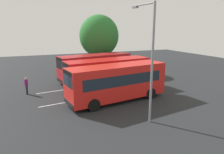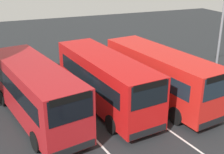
# 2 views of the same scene
# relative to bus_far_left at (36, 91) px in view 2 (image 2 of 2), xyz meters

# --- Properties ---
(ground_plane) EXTENTS (66.51, 66.51, 0.00)m
(ground_plane) POSITION_rel_bus_far_left_xyz_m (0.59, 3.96, -1.81)
(ground_plane) COLOR #232628
(bus_far_left) EXTENTS (9.46, 4.18, 3.28)m
(bus_far_left) POSITION_rel_bus_far_left_xyz_m (0.00, 0.00, 0.00)
(bus_far_left) COLOR #AD191E
(bus_far_left) RESTS_ON ground
(bus_center_left) EXTENTS (9.40, 3.56, 3.28)m
(bus_center_left) POSITION_rel_bus_far_left_xyz_m (-0.08, 4.17, 0.00)
(bus_center_left) COLOR red
(bus_center_left) RESTS_ON ground
(bus_center_right) EXTENTS (9.43, 3.76, 3.28)m
(bus_center_right) POSITION_rel_bus_far_left_xyz_m (0.40, 7.77, 0.00)
(bus_center_right) COLOR red
(bus_center_right) RESTS_ON ground
(street_lamp) EXTENTS (0.36, 2.62, 8.07)m
(street_lamp) POSITION_rel_bus_far_left_xyz_m (0.01, 12.34, 2.84)
(street_lamp) COLOR gray
(street_lamp) RESTS_ON ground
(lane_stripe_outer_left) EXTENTS (13.18, 1.91, 0.01)m
(lane_stripe_outer_left) POSITION_rel_bus_far_left_xyz_m (0.59, 2.01, -1.80)
(lane_stripe_outer_left) COLOR silver
(lane_stripe_outer_left) RESTS_ON ground
(lane_stripe_inner_left) EXTENTS (13.18, 1.91, 0.01)m
(lane_stripe_inner_left) POSITION_rel_bus_far_left_xyz_m (0.59, 5.92, -1.80)
(lane_stripe_inner_left) COLOR silver
(lane_stripe_inner_left) RESTS_ON ground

